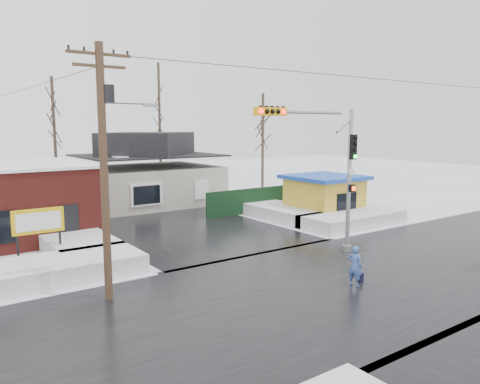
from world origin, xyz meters
TOP-DOWN VIEW (x-y plane):
  - ground at (0.00, 0.00)m, footprint 120.00×120.00m
  - road_ns at (0.00, 0.00)m, footprint 10.00×120.00m
  - road_ew at (0.00, 0.00)m, footprint 120.00×10.00m
  - snowbank_nw at (-9.00, 7.00)m, footprint 7.00×3.00m
  - snowbank_ne at (9.00, 7.00)m, footprint 7.00×3.00m
  - snowbank_nside_w at (-7.00, 12.00)m, footprint 3.00×8.00m
  - snowbank_nside_e at (7.00, 12.00)m, footprint 3.00×8.00m
  - traffic_signal at (2.43, 2.97)m, footprint 6.05×0.68m
  - utility_pole at (-7.93, 3.50)m, footprint 3.15×0.44m
  - marquee_sign at (-9.00, 9.49)m, footprint 2.20×0.21m
  - house at (2.00, 22.00)m, footprint 10.40×8.40m
  - kiosk at (9.50, 9.99)m, footprint 4.60×4.60m
  - fence at (6.50, 14.00)m, footprint 8.00×0.12m
  - tree_far_left at (-4.00, 26.00)m, footprint 3.00×3.00m
  - tree_far_mid at (6.00, 28.00)m, footprint 3.00×3.00m
  - tree_far_right at (12.00, 20.00)m, footprint 3.00×3.00m
  - pedestrian at (0.30, -0.69)m, footprint 0.54×0.67m
  - shopping_bag at (0.84, -0.54)m, footprint 0.30×0.17m

SIDE VIEW (x-z plane):
  - ground at x=0.00m, z-range 0.00..0.00m
  - road_ns at x=0.00m, z-range 0.00..0.02m
  - road_ew at x=0.00m, z-range 0.00..0.02m
  - shopping_bag at x=0.84m, z-range 0.00..0.35m
  - snowbank_nw at x=-9.00m, z-range 0.00..0.80m
  - snowbank_ne at x=9.00m, z-range 0.00..0.80m
  - snowbank_nside_w at x=-7.00m, z-range 0.00..0.80m
  - snowbank_nside_e at x=7.00m, z-range 0.00..0.80m
  - pedestrian at x=0.30m, z-range 0.00..1.60m
  - fence at x=6.50m, z-range 0.00..1.80m
  - kiosk at x=9.50m, z-range 0.03..2.90m
  - marquee_sign at x=-9.00m, z-range 0.65..3.20m
  - house at x=2.00m, z-range -0.26..5.50m
  - traffic_signal at x=2.43m, z-range 1.04..8.04m
  - utility_pole at x=-7.93m, z-range 0.61..9.61m
  - tree_far_right at x=12.00m, z-range 2.66..11.66m
  - tree_far_left at x=-4.00m, z-range 2.95..12.95m
  - tree_far_mid at x=6.00m, z-range 3.54..15.54m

